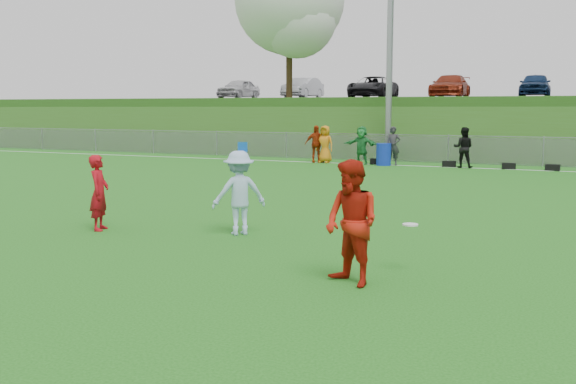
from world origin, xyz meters
The scene contains 16 objects.
ground centered at (0.00, 0.00, 0.00)m, with size 120.00×120.00×0.00m, color #1B5812.
sideline_far centered at (0.00, 18.00, 0.01)m, with size 60.00×0.10×0.01m, color white.
fence centered at (0.00, 20.00, 0.65)m, with size 58.00×0.06×1.30m.
light_pole centered at (-3.00, 20.80, 6.71)m, with size 1.20×0.40×12.15m.
berm centered at (0.00, 31.00, 1.50)m, with size 120.00×18.00×3.00m, color #2B5518.
parking_lot centered at (0.00, 33.00, 3.05)m, with size 120.00×12.00×0.10m, color black.
tree_white_flowering centered at (-9.84, 24.92, 8.32)m, with size 6.30×6.30×8.78m.
car_row centered at (-1.17, 32.00, 3.82)m, with size 32.04×5.18×1.44m.
spectator_row centered at (-3.04, 18.00, 0.85)m, with size 7.56×0.80×1.69m.
gear_bags centered at (1.20, 18.10, 0.13)m, with size 7.80×0.34×0.26m.
player_red_left centered at (-3.85, 0.95, 0.78)m, with size 0.57×0.37×1.56m, color #A60B15.
player_red_center centered at (2.17, -0.91, 0.90)m, with size 0.87×0.68×1.79m, color #B51A0C.
player_blue centered at (-1.00, 1.69, 0.84)m, with size 1.08×0.62×1.67m, color #A3C1E3.
frisbee centered at (2.79, 0.08, 0.75)m, with size 0.24×0.24×0.02m.
recycling_bin centered at (-2.39, 17.77, 0.48)m, with size 0.64×0.64×0.96m, color #0F2CAC.
camp_chair centered at (-9.43, 17.93, 0.25)m, with size 0.58×0.59×0.85m.
Camera 1 is at (4.90, -9.45, 2.52)m, focal length 40.00 mm.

